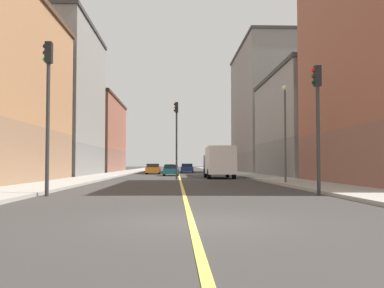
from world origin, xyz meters
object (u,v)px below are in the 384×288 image
(building_left_far, at_px, (275,110))
(traffic_light_right_near, at_px, (48,97))
(building_left_mid, at_px, (322,125))
(car_orange, at_px, (153,169))
(building_right_distant, at_px, (84,136))
(car_black, at_px, (170,168))
(street_lamp_left_near, at_px, (285,122))
(traffic_light_median_far, at_px, (176,130))
(building_right_midblock, at_px, (44,101))
(box_truck, at_px, (219,162))
(traffic_light_left_near, at_px, (317,111))
(car_teal, at_px, (171,170))
(car_blue, at_px, (187,168))

(building_left_far, height_order, traffic_light_right_near, building_left_far)
(building_left_mid, distance_m, building_left_far, 22.41)
(building_left_far, height_order, car_orange, building_left_far)
(building_left_mid, distance_m, traffic_light_right_near, 34.37)
(building_right_distant, distance_m, car_orange, 18.85)
(building_right_distant, height_order, car_black, building_right_distant)
(street_lamp_left_near, relative_size, car_orange, 1.53)
(building_right_distant, bearing_deg, car_orange, -49.19)
(traffic_light_right_near, relative_size, traffic_light_median_far, 0.96)
(building_right_midblock, height_order, car_orange, building_right_midblock)
(building_left_mid, distance_m, car_orange, 22.28)
(building_left_far, bearing_deg, building_left_mid, -90.00)
(street_lamp_left_near, distance_m, car_black, 45.12)
(building_right_midblock, relative_size, car_orange, 4.10)
(car_black, bearing_deg, building_right_midblock, -120.82)
(car_orange, height_order, box_truck, box_truck)
(building_left_mid, distance_m, traffic_light_left_near, 28.81)
(traffic_light_right_near, distance_m, car_teal, 31.98)
(traffic_light_right_near, distance_m, car_black, 54.21)
(car_teal, bearing_deg, car_orange, 108.70)
(building_left_mid, xyz_separation_m, building_right_midblock, (-30.36, 3.53, 2.97))
(building_right_distant, bearing_deg, box_truck, -58.24)
(traffic_light_left_near, height_order, street_lamp_left_near, street_lamp_left_near)
(car_orange, bearing_deg, box_truck, -67.28)
(car_blue, distance_m, car_orange, 11.96)
(building_right_midblock, height_order, car_black, building_right_midblock)
(car_teal, distance_m, box_truck, 10.60)
(traffic_light_left_near, xyz_separation_m, car_orange, (-9.13, 38.60, -3.00))
(building_left_mid, height_order, box_truck, building_left_mid)
(traffic_light_right_near, xyz_separation_m, street_lamp_left_near, (12.62, 9.66, -0.13))
(building_right_distant, height_order, car_blue, building_right_distant)
(building_right_midblock, relative_size, traffic_light_right_near, 2.61)
(building_right_distant, bearing_deg, car_teal, -55.68)
(building_right_midblock, height_order, box_truck, building_right_midblock)
(traffic_light_median_far, height_order, street_lamp_left_near, traffic_light_median_far)
(building_left_far, bearing_deg, car_black, 163.98)
(building_left_mid, xyz_separation_m, traffic_light_median_far, (-15.50, -7.25, -1.11))
(traffic_light_median_far, height_order, box_truck, traffic_light_median_far)
(building_left_mid, distance_m, car_blue, 26.75)
(box_truck, bearing_deg, car_teal, 115.62)
(building_right_distant, distance_m, box_truck, 36.05)
(traffic_light_left_near, bearing_deg, box_truck, 95.54)
(traffic_light_right_near, height_order, street_lamp_left_near, traffic_light_right_near)
(traffic_light_left_near, distance_m, car_teal, 32.24)
(traffic_light_median_far, bearing_deg, car_orange, 99.20)
(building_left_mid, relative_size, car_teal, 4.06)
(building_right_distant, bearing_deg, building_left_mid, -39.61)
(traffic_light_median_far, bearing_deg, building_right_distant, 114.66)
(building_right_distant, xyz_separation_m, car_blue, (16.57, -2.72, -5.24))
(car_blue, distance_m, box_truck, 27.81)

